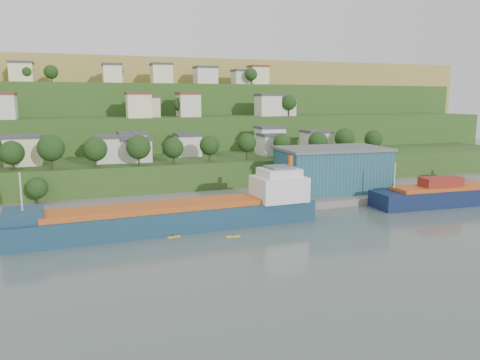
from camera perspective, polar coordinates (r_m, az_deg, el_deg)
name	(u,v)px	position (r m, az deg, el deg)	size (l,w,h in m)	color
ground	(220,237)	(98.95, -2.45, -6.96)	(500.00, 500.00, 0.00)	#4A5A57
quay	(259,203)	(130.97, 2.34, -2.79)	(220.00, 26.00, 4.00)	slate
hillside	(130,152)	(262.34, -13.32, 3.30)	(360.00, 210.84, 96.00)	#284719
cargo_ship_near	(181,217)	(105.16, -7.18, -4.46)	(67.76, 13.95, 17.30)	#153B4F
cargo_ship_far	(473,194)	(146.73, 26.55, -1.49)	(57.38, 12.22, 15.48)	#0D1E3B
warehouse	(332,169)	(139.70, 11.13, 1.34)	(32.04, 20.75, 12.80)	#1C4C55
kayak_orange	(174,236)	(99.77, -8.06, -6.79)	(2.88, 0.84, 0.71)	#F9A516
kayak_yellow	(233,236)	(99.02, -0.82, -6.81)	(2.99, 0.88, 0.74)	gold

